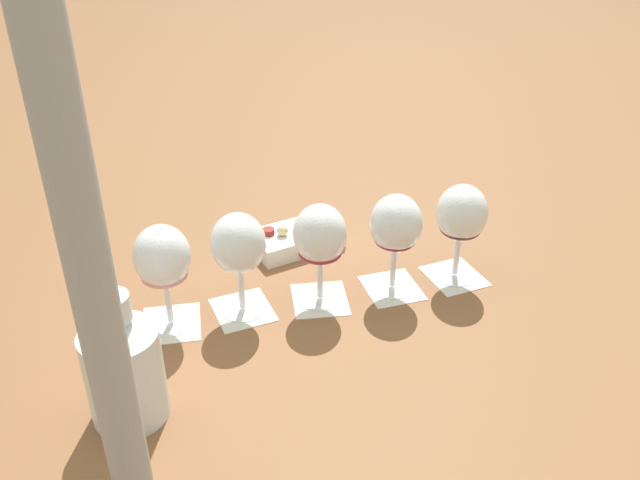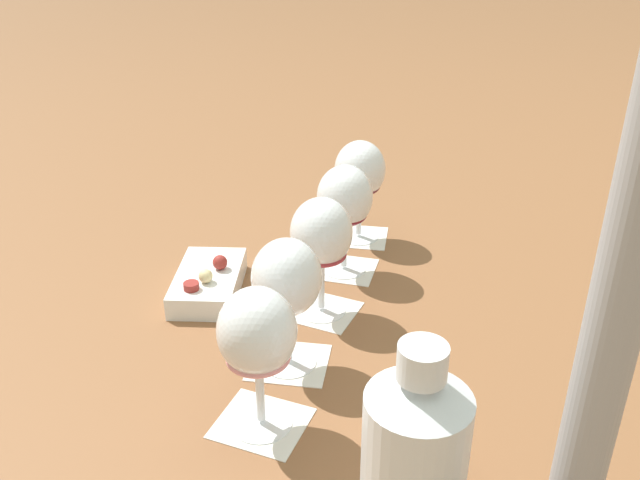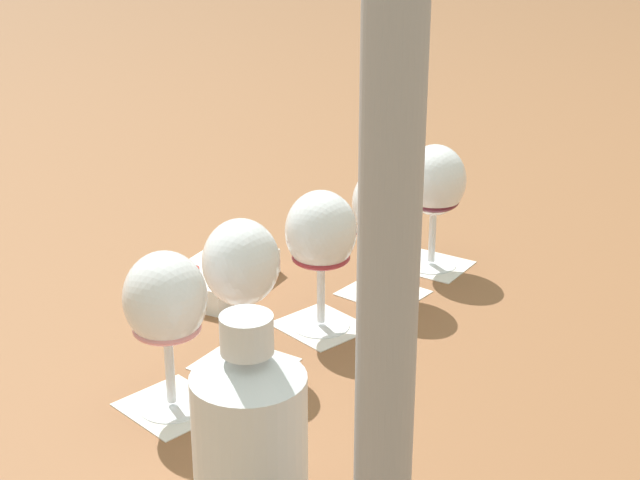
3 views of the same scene
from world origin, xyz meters
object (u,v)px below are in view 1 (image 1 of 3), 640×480
object	(u,v)px
wine_glass_0	(163,261)
umbrella_pole	(77,212)
wine_glass_2	(321,238)
wine_glass_4	(461,217)
ceramic_vase	(123,366)
snack_dish	(296,238)
wine_glass_3	(396,228)
wine_glass_1	(238,248)

from	to	relation	value
wine_glass_0	umbrella_pole	size ratio (longest dim) A/B	0.23
wine_glass_2	wine_glass_4	xyz separation A→B (m)	(0.24, -0.06, -0.00)
wine_glass_2	ceramic_vase	distance (m)	0.37
wine_glass_0	umbrella_pole	bearing A→B (deg)	-116.97
umbrella_pole	wine_glass_0	bearing A→B (deg)	63.03
wine_glass_2	snack_dish	world-z (taller)	wine_glass_2
wine_glass_2	wine_glass_3	distance (m)	0.13
wine_glass_2	wine_glass_3	xyz separation A→B (m)	(0.12, -0.03, -0.00)
ceramic_vase	wine_glass_4	bearing A→B (deg)	3.20
wine_glass_2	wine_glass_3	size ratio (longest dim) A/B	1.00
wine_glass_2	ceramic_vase	bearing A→B (deg)	-165.04
wine_glass_3	ceramic_vase	distance (m)	0.48
wine_glass_2	wine_glass_1	bearing A→B (deg)	162.48
wine_glass_0	snack_dish	xyz separation A→B (m)	(0.29, 0.11, -0.10)
wine_glass_0	ceramic_vase	xyz separation A→B (m)	(-0.11, -0.16, -0.04)
snack_dish	umbrella_pole	xyz separation A→B (m)	(-0.44, -0.40, 0.36)
wine_glass_0	wine_glass_1	distance (m)	0.12
wine_glass_0	wine_glass_3	xyz separation A→B (m)	(0.36, -0.10, -0.00)
snack_dish	umbrella_pole	bearing A→B (deg)	-137.22
wine_glass_0	ceramic_vase	size ratio (longest dim) A/B	0.91
wine_glass_1	umbrella_pole	bearing A→B (deg)	-134.13
snack_dish	umbrella_pole	world-z (taller)	umbrella_pole
wine_glass_1	wine_glass_3	world-z (taller)	same
wine_glass_0	wine_glass_2	size ratio (longest dim) A/B	1.00
wine_glass_1	ceramic_vase	world-z (taller)	ceramic_vase
wine_glass_0	umbrella_pole	world-z (taller)	umbrella_pole
wine_glass_0	wine_glass_3	world-z (taller)	same
wine_glass_0	wine_glass_1	xyz separation A→B (m)	(0.11, -0.02, -0.00)
snack_dish	wine_glass_1	bearing A→B (deg)	-142.65
snack_dish	umbrella_pole	distance (m)	0.70
wine_glass_1	wine_glass_2	world-z (taller)	same
wine_glass_1	wine_glass_2	xyz separation A→B (m)	(0.13, -0.04, 0.00)
wine_glass_1	umbrella_pole	xyz separation A→B (m)	(-0.27, -0.27, 0.26)
wine_glass_2	umbrella_pole	distance (m)	0.53
wine_glass_3	snack_dish	bearing A→B (deg)	109.95
wine_glass_0	snack_dish	distance (m)	0.32
wine_glass_2	wine_glass_4	world-z (taller)	same
snack_dish	wine_glass_4	bearing A→B (deg)	-50.69
wine_glass_1	ceramic_vase	bearing A→B (deg)	-149.40
wine_glass_3	wine_glass_4	bearing A→B (deg)	-13.22
wine_glass_3	wine_glass_4	xyz separation A→B (m)	(0.12, -0.03, 0.00)
wine_glass_4	ceramic_vase	distance (m)	0.59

